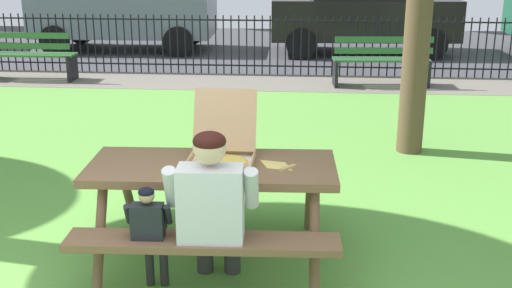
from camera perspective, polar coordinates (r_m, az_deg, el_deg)
name	(u,v)px	position (r m, az deg, el deg)	size (l,w,h in m)	color
ground	(182,207)	(5.91, -6.58, -5.63)	(28.00, 12.34, 0.02)	#62A142
cobblestone_walkway	(243,82)	(11.09, -1.17, 5.53)	(28.00, 1.40, 0.01)	slate
street_asphalt	(260,47)	(14.96, 0.38, 8.66)	(28.00, 6.49, 0.01)	#424247
picnic_table_foreground	(212,186)	(4.70, -3.94, -3.79)	(1.86, 1.55, 0.79)	brown
pizza_box_open	(222,150)	(4.65, -3.06, -0.52)	(0.48, 0.57, 0.50)	tan
pizza_slice_on_table	(278,165)	(4.60, 2.01, -1.89)	(0.28, 0.27, 0.02)	#F2D168
adult_at_table	(212,206)	(4.21, -3.91, -5.52)	(0.62, 0.60, 1.19)	#323232
child_at_table	(150,229)	(4.31, -9.42, -7.47)	(0.31, 0.30, 0.81)	#282828
iron_fence_streetside	(247,45)	(11.68, -0.84, 8.86)	(22.96, 0.03, 1.06)	black
park_bench_left	(28,57)	(11.86, -19.67, 7.37)	(1.60, 0.48, 0.85)	#306431
park_bench_center	(382,62)	(10.89, 11.15, 7.23)	(1.63, 0.57, 0.85)	#306137
parked_car_center	(124,4)	(14.67, -11.67, 12.13)	(3.94, 1.91, 1.98)	slate
parked_car_right	(363,6)	(14.14, 9.55, 12.06)	(3.98, 1.99, 1.98)	black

